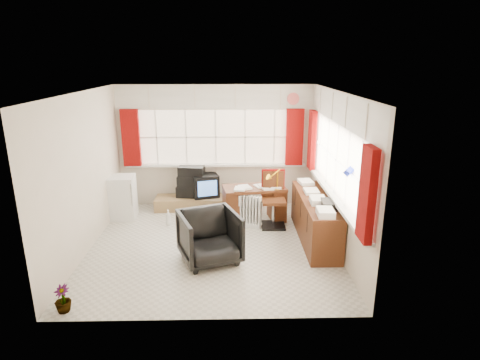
% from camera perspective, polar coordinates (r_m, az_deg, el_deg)
% --- Properties ---
extents(ground, '(4.00, 4.00, 0.00)m').
position_cam_1_polar(ground, '(6.79, -3.85, -9.20)').
color(ground, beige).
rests_on(ground, ground).
extents(room_walls, '(4.00, 4.00, 4.00)m').
position_cam_1_polar(room_walls, '(6.28, -4.11, 3.20)').
color(room_walls, beige).
rests_on(room_walls, ground).
extents(window_back, '(3.70, 0.12, 3.60)m').
position_cam_1_polar(window_back, '(8.30, -3.42, 2.63)').
color(window_back, '#FFE7C9').
rests_on(window_back, room_walls).
extents(window_right, '(0.12, 3.70, 3.60)m').
position_cam_1_polar(window_right, '(6.63, 13.03, -1.45)').
color(window_right, '#FFE7C9').
rests_on(window_right, room_walls).
extents(curtains, '(3.83, 3.83, 1.15)m').
position_cam_1_polar(curtains, '(7.21, 3.62, 4.62)').
color(curtains, maroon).
rests_on(curtains, room_walls).
extents(overhead_cabinets, '(3.98, 3.98, 0.48)m').
position_cam_1_polar(overhead_cabinets, '(7.15, 4.15, 10.96)').
color(overhead_cabinets, silver).
rests_on(overhead_cabinets, room_walls).
extents(desk, '(1.23, 0.74, 0.71)m').
position_cam_1_polar(desk, '(7.64, 2.03, -3.09)').
color(desk, '#592B15').
rests_on(desk, ground).
extents(desk_lamp, '(0.16, 0.15, 0.39)m').
position_cam_1_polar(desk_lamp, '(7.34, 5.36, 0.66)').
color(desk_lamp, '#EEA10A').
rests_on(desk_lamp, desk).
extents(task_chair, '(0.44, 0.46, 1.04)m').
position_cam_1_polar(task_chair, '(7.40, 4.74, -2.32)').
color(task_chair, black).
rests_on(task_chair, ground).
extents(office_chair, '(1.08, 1.10, 0.78)m').
position_cam_1_polar(office_chair, '(6.14, -4.34, -8.10)').
color(office_chair, black).
rests_on(office_chair, ground).
extents(radiator, '(0.43, 0.30, 0.60)m').
position_cam_1_polar(radiator, '(7.38, 1.53, -4.91)').
color(radiator, white).
rests_on(radiator, ground).
extents(credenza, '(0.50, 2.00, 0.85)m').
position_cam_1_polar(credenza, '(6.95, 10.61, -5.29)').
color(credenza, '#592B15').
rests_on(credenza, ground).
extents(file_tray, '(0.30, 0.37, 0.11)m').
position_cam_1_polar(file_tray, '(6.40, 12.71, -3.40)').
color(file_tray, black).
rests_on(file_tray, credenza).
extents(tv_bench, '(1.40, 0.50, 0.25)m').
position_cam_1_polar(tv_bench, '(8.36, -7.15, -3.24)').
color(tv_bench, '#A37A51').
rests_on(tv_bench, ground).
extents(crt_tv, '(0.62, 0.59, 0.47)m').
position_cam_1_polar(crt_tv, '(8.29, -5.01, -0.73)').
color(crt_tv, black).
rests_on(crt_tv, tv_bench).
extents(hifi_stack, '(0.65, 0.46, 0.64)m').
position_cam_1_polar(hifi_stack, '(8.31, -6.84, -0.27)').
color(hifi_stack, black).
rests_on(hifi_stack, tv_bench).
extents(mini_fridge, '(0.52, 0.52, 0.83)m').
position_cam_1_polar(mini_fridge, '(8.08, -16.39, -2.35)').
color(mini_fridge, white).
rests_on(mini_fridge, ground).
extents(spray_bottle_a, '(0.14, 0.14, 0.29)m').
position_cam_1_polar(spray_bottle_a, '(7.62, -10.16, -5.25)').
color(spray_bottle_a, silver).
rests_on(spray_bottle_a, ground).
extents(spray_bottle_b, '(0.10, 0.10, 0.17)m').
position_cam_1_polar(spray_bottle_b, '(8.16, -6.16, -4.01)').
color(spray_bottle_b, '#98E3D5').
rests_on(spray_bottle_b, ground).
extents(flower_vase, '(0.25, 0.25, 0.35)m').
position_cam_1_polar(flower_vase, '(5.53, -23.92, -15.21)').
color(flower_vase, black).
rests_on(flower_vase, ground).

